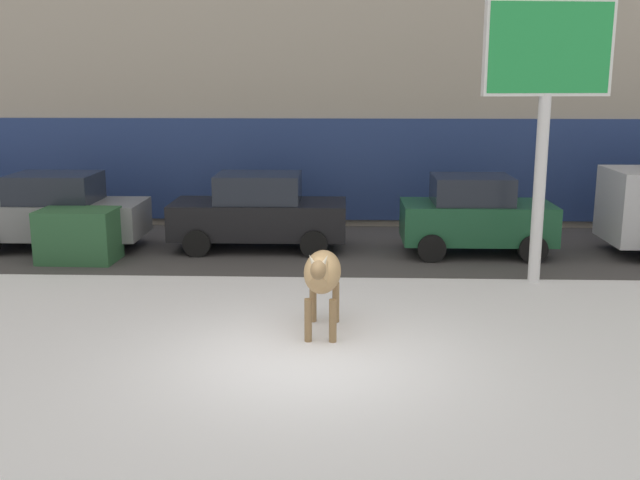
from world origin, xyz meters
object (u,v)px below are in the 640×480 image
at_px(car_darkgreen_hatchback, 475,215).
at_px(dumpster, 79,235).
at_px(car_black_sedan, 259,212).
at_px(cow_tan, 322,274).
at_px(billboard, 547,66).
at_px(pedestrian_near_billboard, 503,195).
at_px(car_grey_sedan, 57,212).

xyz_separation_m(car_darkgreen_hatchback, dumpster, (-9.09, -1.08, -0.33)).
relative_size(car_black_sedan, car_darkgreen_hatchback, 1.20).
relative_size(cow_tan, car_darkgreen_hatchback, 0.54).
distance_m(billboard, pedestrian_near_billboard, 6.77).
height_order(car_black_sedan, dumpster, car_black_sedan).
xyz_separation_m(cow_tan, dumpster, (-5.68, 4.60, -0.39)).
height_order(cow_tan, car_black_sedan, car_black_sedan).
xyz_separation_m(billboard, pedestrian_near_billboard, (0.51, 5.81, -3.43)).
bearing_deg(billboard, car_grey_sedan, 166.69).
xyz_separation_m(car_grey_sedan, car_darkgreen_hatchback, (10.07, -0.18, 0.02)).
bearing_deg(dumpster, car_black_sedan, 19.91).
xyz_separation_m(car_grey_sedan, car_black_sedan, (4.91, 0.17, 0.00)).
xyz_separation_m(cow_tan, billboard, (4.24, 3.28, 3.32)).
distance_m(car_black_sedan, car_darkgreen_hatchback, 5.17).
distance_m(car_black_sedan, pedestrian_near_billboard, 7.17).
height_order(car_grey_sedan, car_darkgreen_hatchback, car_darkgreen_hatchback).
distance_m(billboard, dumpster, 10.68).
xyz_separation_m(billboard, car_black_sedan, (-5.98, 2.75, -3.41)).
height_order(cow_tan, car_darkgreen_hatchback, car_darkgreen_hatchback).
relative_size(billboard, car_darkgreen_hatchback, 1.58).
xyz_separation_m(cow_tan, car_black_sedan, (-1.74, 6.02, -0.09)).
height_order(car_darkgreen_hatchback, dumpster, car_darkgreen_hatchback).
distance_m(car_darkgreen_hatchback, pedestrian_near_billboard, 3.66).
bearing_deg(car_grey_sedan, car_darkgreen_hatchback, -1.04).
distance_m(car_darkgreen_hatchback, dumpster, 9.16).
height_order(billboard, pedestrian_near_billboard, billboard).
bearing_deg(billboard, car_darkgreen_hatchback, 109.07).
relative_size(cow_tan, car_grey_sedan, 0.45).
relative_size(billboard, car_grey_sedan, 1.32).
bearing_deg(pedestrian_near_billboard, dumpster, -156.71).
relative_size(car_black_sedan, pedestrian_near_billboard, 2.43).
distance_m(car_grey_sedan, car_black_sedan, 4.92).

